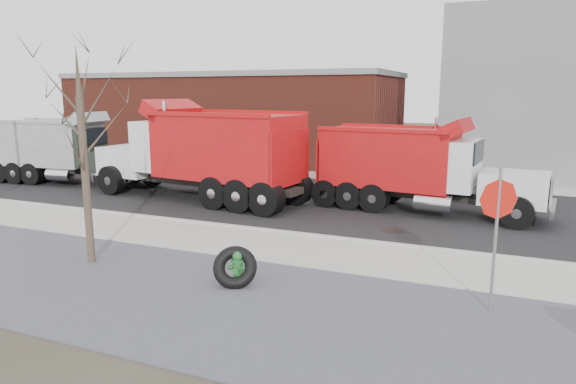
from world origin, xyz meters
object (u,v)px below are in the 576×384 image
at_px(truck_tire, 235,267).
at_px(stop_sign, 497,215).
at_px(fire_hydrant, 238,269).
at_px(dump_truck_red_b, 203,151).
at_px(dump_truck_grey, 63,148).
at_px(dump_truck_red_a, 416,165).

xyz_separation_m(truck_tire, stop_sign, (5.09, 0.72, 1.48)).
height_order(fire_hydrant, dump_truck_red_b, dump_truck_red_b).
xyz_separation_m(fire_hydrant, dump_truck_grey, (-13.36, 8.18, 1.28)).
relative_size(dump_truck_red_b, dump_truck_grey, 1.27).
distance_m(truck_tire, stop_sign, 5.35).
bearing_deg(fire_hydrant, dump_truck_red_b, 115.66).
distance_m(stop_sign, dump_truck_red_a, 8.42).
relative_size(truck_tire, stop_sign, 0.41).
height_order(fire_hydrant, dump_truck_grey, dump_truck_grey).
relative_size(fire_hydrant, dump_truck_red_a, 0.09).
bearing_deg(dump_truck_grey, fire_hydrant, -37.39).
xyz_separation_m(stop_sign, dump_truck_red_a, (-2.73, 7.96, -0.25)).
bearing_deg(truck_tire, stop_sign, 8.07).
relative_size(truck_tire, dump_truck_grey, 0.16).
height_order(truck_tire, dump_truck_grey, dump_truck_grey).
height_order(fire_hydrant, truck_tire, truck_tire).
relative_size(dump_truck_red_a, dump_truck_red_b, 0.88).
bearing_deg(stop_sign, dump_truck_grey, 147.72).
distance_m(dump_truck_red_a, dump_truck_red_b, 7.88).
bearing_deg(fire_hydrant, dump_truck_red_a, 64.06).
height_order(dump_truck_red_a, dump_truck_red_b, dump_truck_red_b).
height_order(dump_truck_red_a, dump_truck_grey, dump_truck_red_a).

